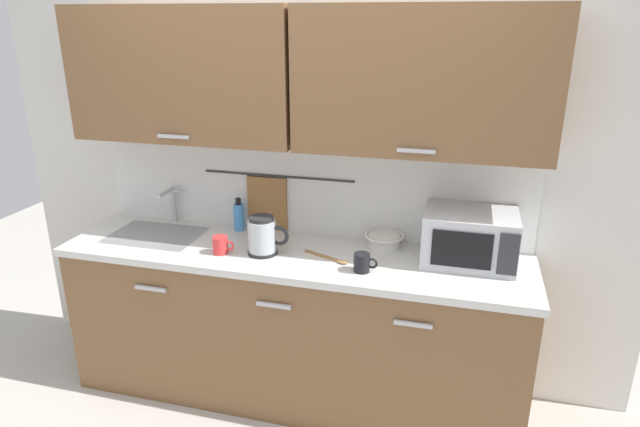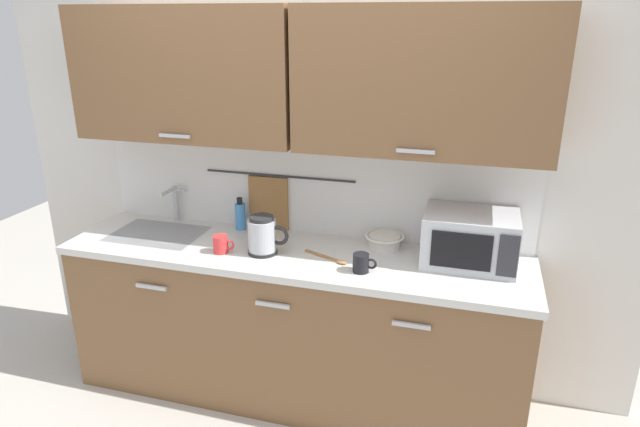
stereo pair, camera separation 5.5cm
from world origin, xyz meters
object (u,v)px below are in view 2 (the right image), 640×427
mug_near_sink (221,244)px  mug_by_kettle (361,263)px  electric_kettle (263,235)px  wooden_spoon (331,259)px  microwave (470,239)px  dish_soap_bottle (240,216)px  mixing_bowl (385,240)px

mug_near_sink → mug_by_kettle: 0.77m
electric_kettle → wooden_spoon: electric_kettle is taller
microwave → wooden_spoon: 0.71m
wooden_spoon → dish_soap_bottle: bearing=156.6°
dish_soap_bottle → wooden_spoon: dish_soap_bottle is taller
dish_soap_bottle → mixing_bowl: 0.87m
microwave → mixing_bowl: microwave is taller
microwave → mug_by_kettle: 0.57m
microwave → wooden_spoon: size_ratio=1.74×
electric_kettle → mixing_bowl: (0.61, 0.25, -0.06)m
electric_kettle → mug_near_sink: size_ratio=1.89×
mug_by_kettle → electric_kettle: bearing=171.9°
mug_near_sink → wooden_spoon: mug_near_sink is taller
microwave → mug_near_sink: 1.29m
mug_by_kettle → mug_near_sink: bearing=178.3°
electric_kettle → mixing_bowl: electric_kettle is taller
mug_by_kettle → wooden_spoon: bearing=152.1°
microwave → wooden_spoon: microwave is taller
dish_soap_bottle → mixing_bowl: (0.87, -0.04, -0.04)m
wooden_spoon → mug_by_kettle: bearing=-27.9°
mixing_bowl → wooden_spoon: size_ratio=0.81×
dish_soap_bottle → mug_by_kettle: 0.89m
mug_by_kettle → wooden_spoon: mug_by_kettle is taller
microwave → wooden_spoon: (-0.68, -0.16, -0.13)m
electric_kettle → microwave: bearing=9.4°
electric_kettle → mug_by_kettle: 0.56m
electric_kettle → mug_near_sink: 0.23m
microwave → dish_soap_bottle: (-1.31, 0.12, -0.05)m
electric_kettle → mug_near_sink: bearing=-165.8°
dish_soap_bottle → mug_near_sink: dish_soap_bottle is taller
dish_soap_bottle → mixing_bowl: dish_soap_bottle is taller
mixing_bowl → wooden_spoon: bearing=-136.1°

